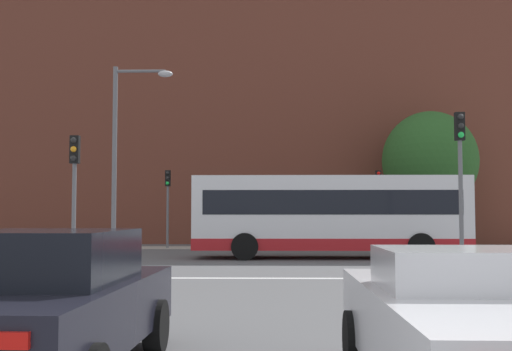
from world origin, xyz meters
The scene contains 13 objects.
stop_line_strip centered at (0.00, 14.67, 0.00)m, with size 8.02×0.30×0.01m, color silver.
far_pavement centered at (0.00, 29.77, 0.01)m, with size 68.91×2.50×0.01m, color #A09B91.
brick_civic_building centered at (-3.67, 39.58, 8.73)m, with size 38.60×12.74×23.56m.
car_saloon_left centered at (-2.24, 4.32, 0.77)m, with size 2.11×4.39×1.53m.
car_roadster_right centered at (1.88, 3.40, 0.71)m, with size 1.96×4.53×1.39m.
bus_crossing_lead centered at (2.37, 22.39, 1.67)m, with size 10.36×2.65×3.12m.
traffic_light_near_left centered at (-5.49, 15.78, 2.66)m, with size 0.26×0.31×3.93m.
traffic_light_far_right centered at (5.36, 28.91, 2.58)m, with size 0.26×0.31×3.80m.
traffic_light_near_right centered at (5.47, 15.80, 3.05)m, with size 0.26×0.31×4.57m.
traffic_light_far_left centered at (-5.01, 29.44, 2.62)m, with size 0.26×0.31×3.87m.
street_lamp_junction centered at (-4.83, 19.24, 4.14)m, with size 2.05×0.36×6.73m.
pedestrian_waiting centered at (-1.48, 30.48, 1.10)m, with size 0.43×0.45×1.84m.
tree_by_building centered at (8.30, 30.67, 4.41)m, with size 4.86×4.86×6.97m.
Camera 1 is at (0.11, -2.33, 1.70)m, focal length 45.00 mm.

